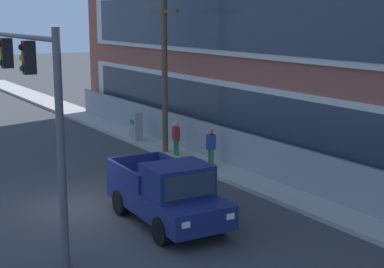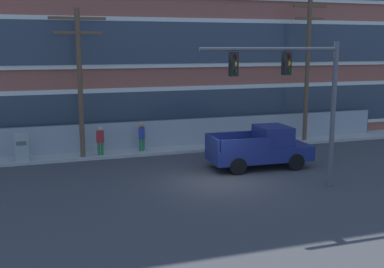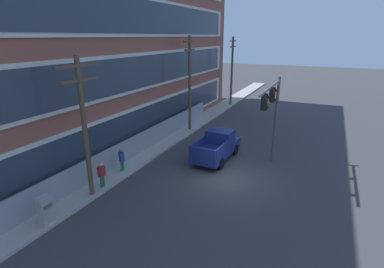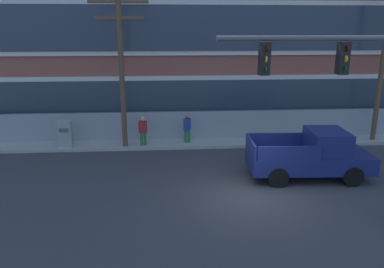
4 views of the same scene
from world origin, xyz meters
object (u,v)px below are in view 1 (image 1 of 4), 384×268
Objects in this scene: electrical_cabinet at (136,128)px; pedestrian_near_cabinet at (176,137)px; pedestrian_by_fence at (211,146)px; traffic_signal_mast at (37,92)px; pickup_truck_navy at (168,195)px; utility_pole_near_corner at (164,60)px.

pedestrian_near_cabinet is (3.90, 0.03, 0.19)m from electrical_cabinet.
pedestrian_near_cabinet and pedestrian_by_fence have the same top height.
traffic_signal_mast is 11.10m from pedestrian_near_cabinet.
electrical_cabinet is (-10.60, 8.18, -3.51)m from traffic_signal_mast.
electrical_cabinet is 0.93× the size of pedestrian_by_fence.
pickup_truck_navy reaches higher than electrical_cabinet.
pickup_truck_navy is 3.21× the size of electrical_cabinet.
traffic_signal_mast is at bearing -62.63° from pedestrian_by_fence.
pickup_truck_navy is at bearing 83.67° from traffic_signal_mast.
electrical_cabinet is (-11.02, 4.43, -0.16)m from pickup_truck_navy.
utility_pole_near_corner reaches higher than pedestrian_by_fence.
electrical_cabinet is at bearing -179.60° from pedestrian_near_cabinet.
utility_pole_near_corner is (-8.04, 4.42, 3.38)m from pickup_truck_navy.
pedestrian_near_cabinet is 1.00× the size of pedestrian_by_fence.
pickup_truck_navy is 0.66× the size of utility_pole_near_corner.
pedestrian_near_cabinet is at bearing 147.97° from pickup_truck_navy.
traffic_signal_mast is 10.17m from pedestrian_by_fence.
pickup_truck_navy is at bearing -21.89° from electrical_cabinet.
pickup_truck_navy is at bearing -32.03° from pedestrian_near_cabinet.
traffic_signal_mast is at bearing -37.65° from electrical_cabinet.
pedestrian_by_fence is at bearing 3.29° from electrical_cabinet.
utility_pole_near_corner reaches higher than traffic_signal_mast.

